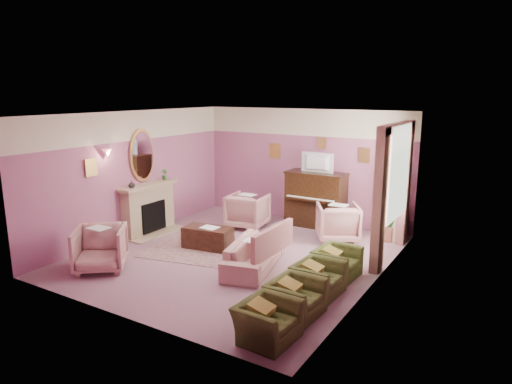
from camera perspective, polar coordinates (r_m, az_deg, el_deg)
The scene contains 48 objects.
floor at distance 9.24m, azimuth -2.36°, elevation -7.88°, with size 5.50×6.00×0.01m, color gray.
ceiling at distance 8.67m, azimuth -2.53°, elevation 9.73°, with size 5.50×6.00×0.01m, color white.
wall_back at distance 11.43m, azimuth 5.94°, elevation 3.29°, with size 5.50×0.02×2.80m, color #804A6F.
wall_front at distance 6.65m, azimuth -16.97°, elevation -3.95°, with size 5.50×0.02×2.80m, color #804A6F.
wall_left at distance 10.60m, azimuth -14.92°, elevation 2.21°, with size 0.02×6.00×2.80m, color #804A6F.
wall_right at distance 7.71m, azimuth 14.84°, elevation -1.57°, with size 0.02×6.00×2.80m, color #804A6F.
picture_rail_band at distance 11.30m, azimuth 6.05°, elevation 8.67°, with size 5.50×0.01×0.65m, color beige.
stripe_panel at distance 9.01m, azimuth 17.02°, elevation -1.82°, with size 0.01×3.00×2.15m, color #AAB790.
fireplace_surround at distance 10.81m, azimuth -13.31°, elevation -2.13°, with size 0.30×1.40×1.10m, color tan.
fireplace_inset at distance 10.78m, azimuth -12.89°, elevation -2.98°, with size 0.18×0.72×0.68m, color black.
fire_ember at distance 10.80m, azimuth -12.69°, elevation -3.93°, with size 0.06×0.54×0.10m, color #E13E0B.
mantel_shelf at distance 10.66m, azimuth -13.35°, elevation 0.81°, with size 0.40×1.55×0.07m, color tan.
hearth at distance 10.82m, azimuth -12.41°, elevation -5.04°, with size 0.55×1.50×0.02m, color tan.
mirror_frame at distance 10.64m, azimuth -14.07°, elevation 4.48°, with size 0.04×0.72×1.20m, color tan.
mirror_glass at distance 10.63m, azimuth -13.98°, elevation 4.47°, with size 0.01×0.60×1.06m, color white.
sconce_shade at distance 9.86m, azimuth -18.13°, elevation 4.67°, with size 0.20×0.20×0.16m, color #E3857A.
piano at distance 11.08m, azimuth 7.48°, elevation -0.99°, with size 1.40×0.60×1.30m, color black.
piano_keyshelf at distance 10.76m, azimuth 6.73°, elevation -1.01°, with size 1.30×0.12×0.06m, color black.
piano_keys at distance 10.75m, azimuth 6.74°, elevation -0.80°, with size 1.20×0.08×0.02m, color #F2E3D1.
piano_top at distance 10.95m, azimuth 7.58°, elevation 2.37°, with size 1.45×0.65×0.04m, color black.
television at distance 10.86m, azimuth 7.51°, elevation 3.83°, with size 0.80×0.12×0.48m, color black.
print_back_left at distance 11.71m, azimuth 2.34°, elevation 5.15°, with size 0.30×0.03×0.38m, color tan.
print_back_right at distance 10.77m, azimuth 13.38°, elevation 4.50°, with size 0.26×0.03×0.34m, color tan.
print_back_mid at distance 11.11m, azimuth 8.27°, elevation 6.09°, with size 0.22×0.03×0.26m, color tan.
print_left_wall at distance 9.74m, azimuth -19.93°, elevation 2.91°, with size 0.03×0.28×0.36m, color tan.
window_blind at distance 9.13m, azimuth 17.45°, elevation 2.35°, with size 0.03×1.40×1.80m, color silver.
curtain_left at distance 8.36m, azimuth 15.19°, elevation -1.21°, with size 0.16×0.34×2.60m, color #A96564.
curtain_right at distance 10.10m, azimuth 18.14°, elevation 0.93°, with size 0.16×0.34×2.60m, color #A96564.
pelmet at distance 9.05m, azimuth 17.31°, elevation 7.77°, with size 0.16×2.20×0.16m, color #A96564.
mantel_plant at distance 11.01m, azimuth -11.36°, elevation 2.18°, with size 0.16×0.16×0.28m, color #347C2E.
mantel_vase at distance 10.29m, azimuth -15.29°, elevation 0.92°, with size 0.16×0.16×0.16m, color beige.
area_rug at distance 9.58m, azimuth -5.74°, elevation -7.15°, with size 2.50×1.80×0.01m, color #8D6662.
coffee_table at distance 9.62m, azimuth -6.04°, elevation -5.70°, with size 1.00×0.50×0.45m, color #331A10.
table_paper at distance 9.52m, azimuth -5.83°, elevation -4.43°, with size 0.35×0.28×0.01m, color white.
sofa at distance 8.49m, azimuth -0.24°, elevation -7.12°, with size 0.61×1.82×0.74m, color tan.
sofa_throw at distance 8.22m, azimuth 2.15°, elevation -6.08°, with size 0.09×1.38×0.51m, color #A96564.
floral_armchair_left at distance 10.95m, azimuth -1.07°, elevation -2.13°, with size 0.87×0.87×0.90m, color tan.
floral_armchair_right at distance 10.15m, azimuth 10.19°, elevation -3.52°, with size 0.87×0.87×0.90m, color tan.
floral_armchair_front at distance 8.84m, azimuth -18.92°, elevation -6.45°, with size 0.87×0.87×0.90m, color tan.
olive_chair_a at distance 6.19m, azimuth 1.45°, elevation -15.15°, with size 0.56×0.80×0.69m, color #444E20.
olive_chair_b at distance 6.84m, azimuth 4.95°, elevation -12.37°, with size 0.56×0.80×0.69m, color #444E20.
olive_chair_c at distance 7.53m, azimuth 7.78°, elevation -10.06°, with size 0.56×0.80×0.69m, color #444E20.
olive_chair_d at distance 8.24m, azimuth 10.09°, elevation -8.11°, with size 0.56×0.80×0.69m, color #444E20.
side_table at distance 10.53m, azimuth 16.79°, elevation -3.84°, with size 0.52×0.52×0.70m, color silver.
side_plant_big at distance 10.40m, azimuth 16.97°, elevation -1.09°, with size 0.30×0.30×0.34m, color #347C2E.
side_plant_small at distance 10.29m, azimuth 17.47°, elevation -1.45°, with size 0.16×0.16×0.28m, color #347C2E.
palm_pot at distance 10.45m, azimuth 16.09°, elevation -4.95°, with size 0.34×0.34×0.34m, color brown.
palm_plant at distance 10.23m, azimuth 16.39°, elevation -0.19°, with size 0.76×0.76×1.44m, color #347C2E.
Camera 1 is at (4.82, -7.20, 3.22)m, focal length 32.00 mm.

